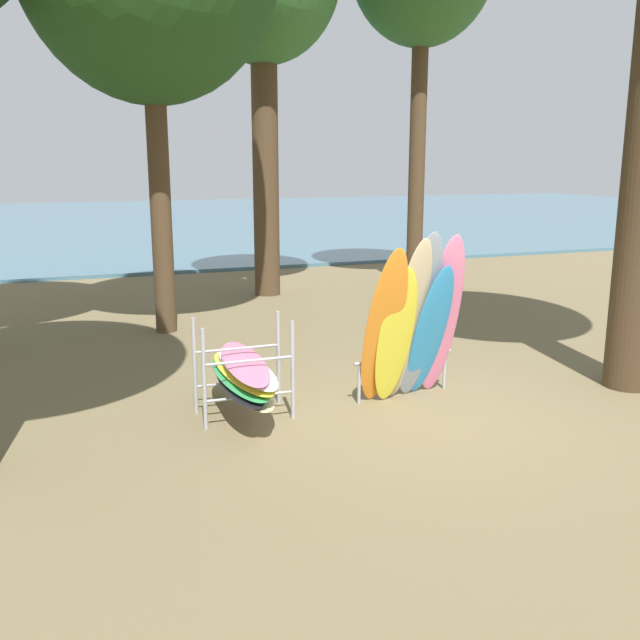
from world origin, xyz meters
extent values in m
plane|color=brown|center=(0.00, 0.00, 0.00)|extent=(80.00, 80.00, 0.00)
cube|color=#477084|center=(0.00, 30.29, 0.05)|extent=(80.00, 36.00, 0.10)
cylinder|color=#4C3823|center=(4.35, 8.32, 3.34)|extent=(0.40, 0.40, 6.67)
cylinder|color=#4C3823|center=(-2.35, 5.51, 2.63)|extent=(0.38, 0.38, 5.27)
cylinder|color=#4C3823|center=(0.50, 8.46, 3.07)|extent=(0.60, 0.60, 6.13)
ellipsoid|color=orange|center=(-0.34, 0.22, 1.07)|extent=(0.55, 0.78, 2.14)
ellipsoid|color=yellow|center=(-0.15, 0.26, 0.94)|extent=(0.58, 0.62, 1.87)
ellipsoid|color=#C6B289|center=(0.03, 0.29, 1.12)|extent=(0.63, 0.77, 2.23)
ellipsoid|color=gray|center=(0.22, 0.33, 1.15)|extent=(0.55, 0.67, 2.30)
ellipsoid|color=#2D8ED1|center=(0.41, 0.37, 0.93)|extent=(0.62, 0.75, 1.86)
ellipsoid|color=pink|center=(0.60, 0.40, 1.12)|extent=(0.53, 0.65, 2.24)
cylinder|color=#9EA0A5|center=(-0.56, 0.49, 0.28)|extent=(0.04, 0.04, 0.55)
cylinder|color=#9EA0A5|center=(0.81, 0.65, 0.28)|extent=(0.04, 0.04, 0.55)
cylinder|color=#9EA0A5|center=(0.13, 0.57, 0.55)|extent=(1.54, 0.22, 0.04)
cylinder|color=#9EA0A5|center=(-2.65, 0.28, 0.62)|extent=(0.05, 0.05, 1.25)
cylinder|color=#9EA0A5|center=(-1.55, 0.28, 0.62)|extent=(0.05, 0.05, 1.25)
cylinder|color=#9EA0A5|center=(-2.65, 0.88, 0.62)|extent=(0.05, 0.05, 1.25)
cylinder|color=#9EA0A5|center=(-1.55, 0.88, 0.62)|extent=(0.05, 0.05, 1.25)
cylinder|color=#9EA0A5|center=(-2.10, 0.28, 0.35)|extent=(1.10, 0.04, 0.04)
cylinder|color=#9EA0A5|center=(-2.10, 0.28, 0.80)|extent=(1.10, 0.04, 0.04)
cylinder|color=#9EA0A5|center=(-2.10, 0.88, 0.35)|extent=(1.10, 0.04, 0.04)
cylinder|color=#9EA0A5|center=(-2.10, 0.88, 0.80)|extent=(1.10, 0.04, 0.04)
ellipsoid|color=#C6B289|center=(-2.09, 0.58, 0.40)|extent=(0.52, 2.10, 0.06)
ellipsoid|color=black|center=(-2.15, 0.58, 0.46)|extent=(0.63, 2.13, 0.06)
ellipsoid|color=#339E56|center=(-2.16, 0.58, 0.52)|extent=(0.54, 2.11, 0.06)
ellipsoid|color=yellow|center=(-2.11, 0.58, 0.58)|extent=(0.57, 2.12, 0.06)
ellipsoid|color=white|center=(-2.06, 0.58, 0.64)|extent=(0.54, 2.11, 0.06)
ellipsoid|color=pink|center=(-2.09, 0.58, 0.70)|extent=(0.67, 2.13, 0.06)
camera|label=1|loc=(-4.15, -7.70, 3.16)|focal=39.79mm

